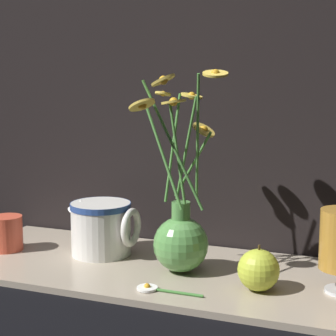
{
  "coord_description": "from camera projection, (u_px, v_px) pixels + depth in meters",
  "views": [
    {
      "loc": [
        0.38,
        -0.96,
        0.37
      ],
      "look_at": [
        0.01,
        0.0,
        0.2
      ],
      "focal_mm": 60.0,
      "sensor_mm": 36.0,
      "label": 1
    }
  ],
  "objects": [
    {
      "name": "yellow_mug",
      "position": [
        6.0,
        233.0,
        1.18
      ],
      "size": [
        0.08,
        0.07,
        0.07
      ],
      "color": "#DB5138",
      "rests_on": "shelf"
    },
    {
      "name": "orange_fruit",
      "position": [
        258.0,
        270.0,
        0.95
      ],
      "size": [
        0.07,
        0.07,
        0.08
      ],
      "color": "#B7C638",
      "rests_on": "shelf"
    },
    {
      "name": "ground_plane",
      "position": [
        162.0,
        273.0,
        1.07
      ],
      "size": [
        6.0,
        6.0,
        0.0
      ],
      "primitive_type": "plane",
      "color": "black"
    },
    {
      "name": "loose_daisy",
      "position": [
        155.0,
        289.0,
        0.95
      ],
      "size": [
        0.12,
        0.04,
        0.01
      ],
      "color": "#3D7A33",
      "rests_on": "shelf"
    },
    {
      "name": "shelf",
      "position": [
        162.0,
        270.0,
        1.07
      ],
      "size": [
        0.85,
        0.34,
        0.01
      ],
      "color": "tan",
      "rests_on": "ground_plane"
    },
    {
      "name": "ceramic_pitcher",
      "position": [
        102.0,
        226.0,
        1.14
      ],
      "size": [
        0.15,
        0.12,
        0.12
      ],
      "color": "white",
      "rests_on": "shelf"
    },
    {
      "name": "vase_with_flowers",
      "position": [
        181.0,
        232.0,
        1.04
      ],
      "size": [
        0.15,
        0.23,
        0.37
      ],
      "color": "#59994C",
      "rests_on": "shelf"
    }
  ]
}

